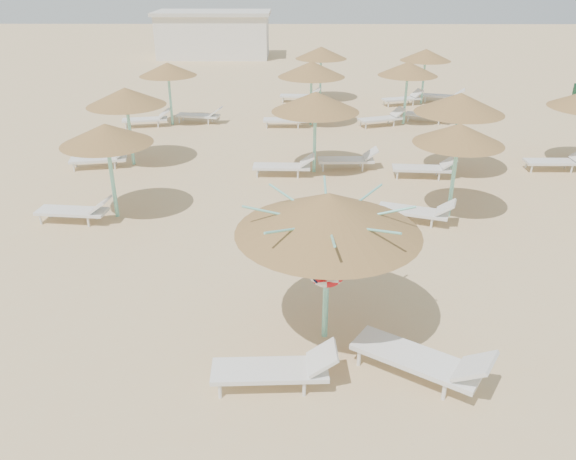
{
  "coord_description": "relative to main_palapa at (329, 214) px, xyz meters",
  "views": [
    {
      "loc": [
        -0.17,
        -8.68,
        6.47
      ],
      "look_at": [
        -0.25,
        2.13,
        1.3
      ],
      "focal_mm": 35.0,
      "sensor_mm": 36.0,
      "label": 1
    }
  ],
  "objects": [
    {
      "name": "lounger_main_a",
      "position": [
        -0.85,
        -1.41,
        -2.2
      ],
      "size": [
        2.11,
        0.72,
        0.76
      ],
      "rotation": [
        0.0,
        0.0,
        0.04
      ],
      "color": "silver",
      "rests_on": "ground"
    },
    {
      "name": "lounger_main_b",
      "position": [
        1.62,
        -1.22,
        -2.15
      ],
      "size": [
        2.34,
        1.87,
        0.85
      ],
      "rotation": [
        0.0,
        0.0,
        -0.58
      ],
      "color": "silver",
      "rests_on": "ground"
    },
    {
      "name": "service_hut",
      "position": [
        -6.47,
        34.85,
        -0.92
      ],
      "size": [
        8.4,
        4.4,
        3.25
      ],
      "color": "silver",
      "rests_on": "ground"
    },
    {
      "name": "main_palapa",
      "position": [
        0.0,
        0.0,
        0.0
      ],
      "size": [
        3.28,
        3.28,
        2.94
      ],
      "color": "#7FDDC8",
      "rests_on": "ground"
    },
    {
      "name": "ground",
      "position": [
        -0.47,
        -0.15,
        -2.56
      ],
      "size": [
        120.0,
        120.0,
        0.0
      ],
      "primitive_type": "plane",
      "color": "tan",
      "rests_on": "ground"
    },
    {
      "name": "palapa_field",
      "position": [
        2.22,
        11.5,
        -0.25
      ],
      "size": [
        19.51,
        18.09,
        2.72
      ],
      "color": "#7FDDC8",
      "rests_on": "ground"
    }
  ]
}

